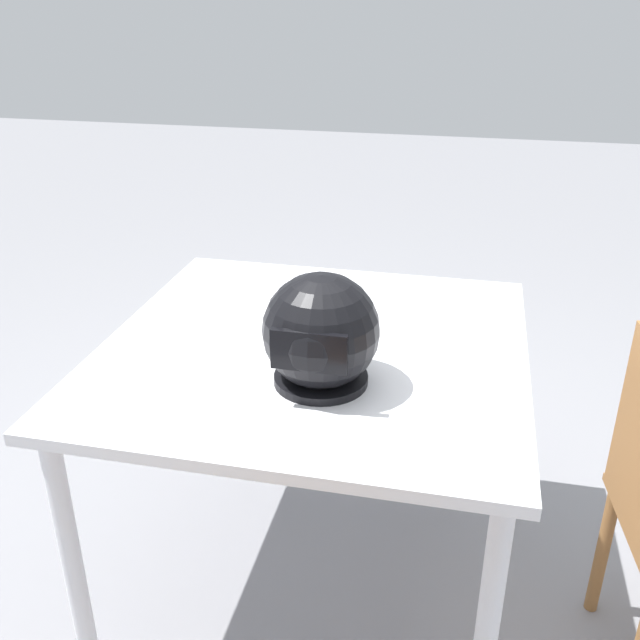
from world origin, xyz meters
name	(u,v)px	position (x,y,z in m)	size (l,w,h in m)	color
ground_plane	(315,564)	(0.00, 0.00, 0.00)	(14.00, 14.00, 0.00)	gray
dining_table	(314,370)	(0.00, 0.00, 0.68)	(1.09, 1.09, 0.76)	white
pizza_plate	(325,309)	(0.02, -0.21, 0.77)	(0.28, 0.28, 0.01)	white
pizza	(325,303)	(0.02, -0.21, 0.79)	(0.23, 0.23, 0.05)	tan
motorcycle_helmet	(321,333)	(-0.06, 0.19, 0.89)	(0.27, 0.27, 0.27)	black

